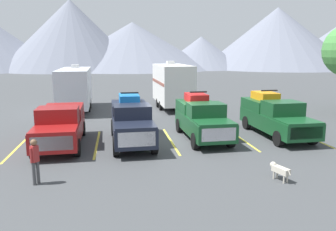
{
  "coord_description": "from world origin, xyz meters",
  "views": [
    {
      "loc": [
        -2.82,
        -17.81,
        4.73
      ],
      "look_at": [
        0.0,
        0.68,
        1.2
      ],
      "focal_mm": 36.26,
      "sensor_mm": 36.0,
      "label": 1
    }
  ],
  "objects_px": {
    "pickup_truck_a": "(61,125)",
    "camper_trailer_a": "(75,87)",
    "pickup_truck_b": "(131,120)",
    "camper_trailer_b": "(172,84)",
    "pickup_truck_d": "(275,115)",
    "dog": "(279,169)",
    "person_a": "(35,159)",
    "pickup_truck_c": "(202,118)"
  },
  "relations": [
    {
      "from": "camper_trailer_b",
      "to": "pickup_truck_c",
      "type": "bearing_deg",
      "value": -90.31
    },
    {
      "from": "pickup_truck_b",
      "to": "pickup_truck_d",
      "type": "bearing_deg",
      "value": 2.95
    },
    {
      "from": "pickup_truck_c",
      "to": "person_a",
      "type": "relative_size",
      "value": 3.24
    },
    {
      "from": "pickup_truck_b",
      "to": "camper_trailer_b",
      "type": "height_order",
      "value": "camper_trailer_b"
    },
    {
      "from": "pickup_truck_b",
      "to": "camper_trailer_a",
      "type": "distance_m",
      "value": 11.39
    },
    {
      "from": "pickup_truck_a",
      "to": "camper_trailer_b",
      "type": "height_order",
      "value": "camper_trailer_b"
    },
    {
      "from": "pickup_truck_c",
      "to": "camper_trailer_a",
      "type": "distance_m",
      "value": 13.0
    },
    {
      "from": "camper_trailer_a",
      "to": "camper_trailer_b",
      "type": "xyz_separation_m",
      "value": [
        7.96,
        -0.09,
        0.13
      ]
    },
    {
      "from": "camper_trailer_b",
      "to": "dog",
      "type": "relative_size",
      "value": 7.93
    },
    {
      "from": "dog",
      "to": "pickup_truck_a",
      "type": "bearing_deg",
      "value": 144.64
    },
    {
      "from": "pickup_truck_d",
      "to": "camper_trailer_b",
      "type": "height_order",
      "value": "camper_trailer_b"
    },
    {
      "from": "pickup_truck_d",
      "to": "dog",
      "type": "relative_size",
      "value": 6.21
    },
    {
      "from": "pickup_truck_d",
      "to": "camper_trailer_b",
      "type": "xyz_separation_m",
      "value": [
        -4.25,
        10.12,
        0.93
      ]
    },
    {
      "from": "pickup_truck_a",
      "to": "camper_trailer_a",
      "type": "xyz_separation_m",
      "value": [
        -0.43,
        10.59,
        0.87
      ]
    },
    {
      "from": "person_a",
      "to": "pickup_truck_c",
      "type": "bearing_deg",
      "value": 36.56
    },
    {
      "from": "pickup_truck_a",
      "to": "camper_trailer_a",
      "type": "height_order",
      "value": "camper_trailer_a"
    },
    {
      "from": "pickup_truck_a",
      "to": "camper_trailer_b",
      "type": "relative_size",
      "value": 0.78
    },
    {
      "from": "pickup_truck_b",
      "to": "camper_trailer_a",
      "type": "bearing_deg",
      "value": 110.69
    },
    {
      "from": "pickup_truck_a",
      "to": "pickup_truck_b",
      "type": "bearing_deg",
      "value": -0.7
    },
    {
      "from": "pickup_truck_b",
      "to": "camper_trailer_a",
      "type": "xyz_separation_m",
      "value": [
        -4.02,
        10.64,
        0.75
      ]
    },
    {
      "from": "pickup_truck_b",
      "to": "pickup_truck_c",
      "type": "distance_m",
      "value": 3.9
    },
    {
      "from": "pickup_truck_b",
      "to": "person_a",
      "type": "distance_m",
      "value": 6.42
    },
    {
      "from": "pickup_truck_b",
      "to": "dog",
      "type": "relative_size",
      "value": 6.2
    },
    {
      "from": "pickup_truck_c",
      "to": "dog",
      "type": "distance_m",
      "value": 6.71
    },
    {
      "from": "pickup_truck_b",
      "to": "pickup_truck_d",
      "type": "xyz_separation_m",
      "value": [
        8.2,
        0.42,
        -0.05
      ]
    },
    {
      "from": "pickup_truck_a",
      "to": "person_a",
      "type": "xyz_separation_m",
      "value": [
        -0.09,
        -5.3,
        -0.1
      ]
    },
    {
      "from": "pickup_truck_c",
      "to": "camper_trailer_b",
      "type": "distance_m",
      "value": 10.24
    },
    {
      "from": "camper_trailer_b",
      "to": "person_a",
      "type": "distance_m",
      "value": 17.58
    },
    {
      "from": "pickup_truck_b",
      "to": "pickup_truck_c",
      "type": "height_order",
      "value": "pickup_truck_b"
    },
    {
      "from": "pickup_truck_a",
      "to": "person_a",
      "type": "height_order",
      "value": "pickup_truck_a"
    },
    {
      "from": "pickup_truck_b",
      "to": "pickup_truck_c",
      "type": "relative_size",
      "value": 1.09
    },
    {
      "from": "pickup_truck_a",
      "to": "camper_trailer_a",
      "type": "relative_size",
      "value": 0.66
    },
    {
      "from": "person_a",
      "to": "pickup_truck_d",
      "type": "bearing_deg",
      "value": 25.57
    },
    {
      "from": "person_a",
      "to": "dog",
      "type": "distance_m",
      "value": 8.94
    },
    {
      "from": "pickup_truck_a",
      "to": "pickup_truck_b",
      "type": "height_order",
      "value": "pickup_truck_b"
    },
    {
      "from": "pickup_truck_a",
      "to": "pickup_truck_c",
      "type": "bearing_deg",
      "value": 2.35
    },
    {
      "from": "pickup_truck_c",
      "to": "dog",
      "type": "bearing_deg",
      "value": -78.68
    },
    {
      "from": "pickup_truck_a",
      "to": "pickup_truck_c",
      "type": "xyz_separation_m",
      "value": [
        7.48,
        0.31,
        0.07
      ]
    },
    {
      "from": "pickup_truck_a",
      "to": "pickup_truck_b",
      "type": "relative_size",
      "value": 0.99
    },
    {
      "from": "pickup_truck_b",
      "to": "person_a",
      "type": "bearing_deg",
      "value": -124.97
    },
    {
      "from": "camper_trailer_b",
      "to": "pickup_truck_a",
      "type": "bearing_deg",
      "value": -125.64
    },
    {
      "from": "pickup_truck_b",
      "to": "pickup_truck_d",
      "type": "relative_size",
      "value": 1.0
    }
  ]
}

